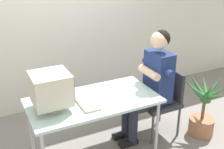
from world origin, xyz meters
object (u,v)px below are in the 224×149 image
at_px(office_chair, 162,98).
at_px(person_seated, 152,81).
at_px(potted_plant, 203,110).
at_px(keyboard, 85,101).
at_px(crt_monitor, 51,89).
at_px(desk, 93,104).

xyz_separation_m(office_chair, person_seated, (-0.18, 0.00, 0.26)).
height_order(person_seated, potted_plant, person_seated).
bearing_deg(potted_plant, office_chair, 144.98).
bearing_deg(office_chair, keyboard, -176.19).
relative_size(crt_monitor, keyboard, 0.84).
bearing_deg(crt_monitor, person_seated, 2.12).
xyz_separation_m(desk, keyboard, (-0.10, -0.02, 0.07)).
bearing_deg(office_chair, potted_plant, -35.02).
bearing_deg(person_seated, office_chair, -0.00).
bearing_deg(crt_monitor, potted_plant, -7.85).
bearing_deg(person_seated, potted_plant, -26.38).
bearing_deg(office_chair, person_seated, 180.00).
height_order(desk, person_seated, person_seated).
height_order(desk, office_chair, office_chair).
relative_size(office_chair, potted_plant, 1.00).
xyz_separation_m(keyboard, person_seated, (0.89, 0.07, 0.02)).
xyz_separation_m(person_seated, potted_plant, (0.60, -0.30, -0.40)).
relative_size(keyboard, office_chair, 0.55).
relative_size(keyboard, potted_plant, 0.55).
height_order(office_chair, person_seated, person_seated).
xyz_separation_m(desk, potted_plant, (1.39, -0.25, -0.31)).
distance_m(desk, person_seated, 0.79).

